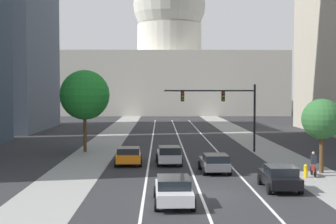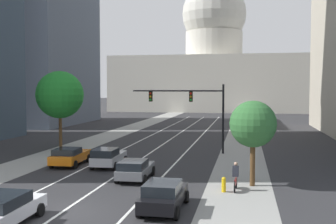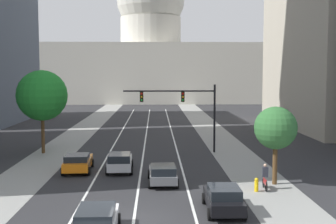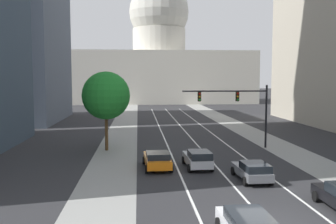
% 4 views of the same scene
% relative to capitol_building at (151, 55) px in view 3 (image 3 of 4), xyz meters
% --- Properties ---
extents(ground_plane, '(400.00, 400.00, 0.00)m').
position_rel_capitol_building_xyz_m(ground_plane, '(0.00, -56.22, -12.05)').
color(ground_plane, '#2B2B2D').
extents(sidewalk_left, '(4.04, 130.00, 0.01)m').
position_rel_capitol_building_xyz_m(sidewalk_left, '(-8.50, -61.22, -12.05)').
color(sidewalk_left, gray).
rests_on(sidewalk_left, ground).
extents(sidewalk_right, '(4.04, 130.00, 0.01)m').
position_rel_capitol_building_xyz_m(sidewalk_right, '(8.50, -61.22, -12.05)').
color(sidewalk_right, gray).
rests_on(sidewalk_right, ground).
extents(lane_stripe_left, '(0.16, 90.00, 0.01)m').
position_rel_capitol_building_xyz_m(lane_stripe_left, '(-3.24, -71.22, -12.04)').
color(lane_stripe_left, white).
rests_on(lane_stripe_left, ground).
extents(lane_stripe_center, '(0.16, 90.00, 0.01)m').
position_rel_capitol_building_xyz_m(lane_stripe_center, '(0.00, -71.22, -12.04)').
color(lane_stripe_center, white).
rests_on(lane_stripe_center, ground).
extents(lane_stripe_right, '(0.16, 90.00, 0.01)m').
position_rel_capitol_building_xyz_m(lane_stripe_right, '(3.24, -71.22, -12.04)').
color(lane_stripe_right, white).
rests_on(lane_stripe_right, ground).
extents(capitol_building, '(53.81, 23.93, 36.59)m').
position_rel_capitol_building_xyz_m(capitol_building, '(0.00, 0.00, 0.00)').
color(capitol_building, beige).
rests_on(capitol_building, ground).
extents(car_black, '(2.05, 4.41, 1.48)m').
position_rel_capitol_building_xyz_m(car_black, '(4.86, -94.85, -11.28)').
color(car_black, black).
rests_on(car_black, ground).
extents(car_gray, '(2.12, 4.29, 1.40)m').
position_rel_capitol_building_xyz_m(car_gray, '(1.63, -88.50, -11.31)').
color(car_gray, slate).
rests_on(car_gray, ground).
extents(car_silver, '(2.12, 4.30, 1.54)m').
position_rel_capitol_building_xyz_m(car_silver, '(-1.61, -84.55, -11.25)').
color(car_silver, '#B2B5BA').
rests_on(car_silver, ground).
extents(car_orange, '(2.29, 4.59, 1.43)m').
position_rel_capitol_building_xyz_m(car_orange, '(-4.85, -84.38, -11.30)').
color(car_orange, orange).
rests_on(car_orange, ground).
extents(car_white, '(2.13, 4.80, 1.43)m').
position_rel_capitol_building_xyz_m(car_white, '(-1.62, -98.62, -11.29)').
color(car_white, silver).
rests_on(car_white, ground).
extents(traffic_signal_mast, '(8.78, 0.39, 6.50)m').
position_rel_capitol_building_xyz_m(traffic_signal_mast, '(3.96, -76.17, -7.41)').
color(traffic_signal_mast, black).
rests_on(traffic_signal_mast, ground).
extents(fire_hydrant, '(0.26, 0.35, 0.91)m').
position_rel_capitol_building_xyz_m(fire_hydrant, '(7.63, -90.66, -11.59)').
color(fire_hydrant, yellow).
rests_on(fire_hydrant, ground).
extents(cyclist, '(0.38, 1.70, 1.72)m').
position_rel_capitol_building_xyz_m(cyclist, '(8.30, -90.18, -11.20)').
color(cyclist, black).
rests_on(cyclist, ground).
extents(street_tree_near_right, '(2.92, 2.92, 5.36)m').
position_rel_capitol_building_xyz_m(street_tree_near_right, '(9.31, -88.75, -8.18)').
color(street_tree_near_right, '#51381E').
rests_on(street_tree_near_right, ground).
extents(street_tree_mid_left, '(4.76, 4.76, 7.87)m').
position_rel_capitol_building_xyz_m(street_tree_mid_left, '(-9.51, -76.21, -6.58)').
color(street_tree_mid_left, '#51381E').
rests_on(street_tree_mid_left, ground).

